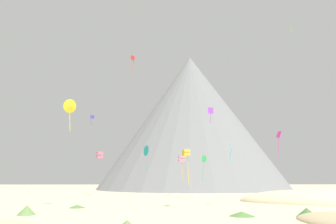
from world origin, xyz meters
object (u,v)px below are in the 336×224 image
object	(u,v)px
kite_cyan_low	(231,148)
kite_pink_low	(181,159)
kite_magenta_low	(279,138)
kite_rainbow_low	(99,155)
bush_low_patch	(307,213)
kite_lime_high	(291,29)
kite_yellow_mid	(70,106)
bush_near_right	(27,210)
rock_massif	(190,122)
kite_red_high	(133,58)
kite_violet_mid	(211,111)
kite_green_low	(204,159)
kite_gold_low	(186,154)
kite_indigo_mid	(92,118)
bush_scatter_east	(242,214)
bush_far_left	(77,206)
kite_teal_low	(147,151)

from	to	relation	value
kite_cyan_low	kite_pink_low	size ratio (longest dim) A/B	0.52
kite_magenta_low	kite_rainbow_low	distance (m)	41.90
bush_low_patch	kite_rainbow_low	distance (m)	52.45
kite_lime_high	kite_yellow_mid	world-z (taller)	kite_lime_high
bush_near_right	rock_massif	size ratio (longest dim) A/B	0.02
kite_red_high	kite_yellow_mid	distance (m)	38.20
kite_red_high	kite_violet_mid	bearing A→B (deg)	44.46
kite_green_low	kite_gold_low	world-z (taller)	kite_green_low
kite_indigo_mid	kite_pink_low	size ratio (longest dim) A/B	0.47
bush_scatter_east	kite_red_high	distance (m)	56.39
bush_scatter_east	kite_violet_mid	bearing A→B (deg)	87.04
bush_far_left	kite_indigo_mid	world-z (taller)	kite_indigo_mid
kite_lime_high	kite_gold_low	distance (m)	35.10
kite_teal_low	kite_lime_high	world-z (taller)	kite_lime_high
kite_gold_low	bush_scatter_east	bearing A→B (deg)	99.15
bush_low_patch	rock_massif	world-z (taller)	rock_massif
bush_near_right	rock_massif	world-z (taller)	rock_massif
kite_violet_mid	kite_magenta_low	world-z (taller)	kite_violet_mid
kite_cyan_low	kite_green_low	world-z (taller)	kite_green_low
kite_teal_low	bush_scatter_east	bearing A→B (deg)	167.35
kite_teal_low	kite_yellow_mid	xyz separation A→B (m)	(-9.96, -28.02, 3.96)
rock_massif	kite_green_low	xyz separation A→B (m)	(-1.60, -51.41, -18.47)
bush_scatter_east	kite_lime_high	size ratio (longest dim) A/B	2.67
bush_low_patch	bush_far_left	bearing A→B (deg)	157.39
rock_massif	kite_lime_high	world-z (taller)	rock_massif
bush_scatter_east	kite_green_low	size ratio (longest dim) A/B	0.46
kite_violet_mid	kite_rainbow_low	distance (m)	29.93
bush_low_patch	kite_magenta_low	distance (m)	23.56
bush_scatter_east	kite_magenta_low	bearing A→B (deg)	57.62
kite_lime_high	kite_rainbow_low	world-z (taller)	kite_lime_high
kite_cyan_low	kite_green_low	distance (m)	26.75
kite_teal_low	kite_lime_high	bearing A→B (deg)	-152.04
rock_massif	kite_pink_low	xyz separation A→B (m)	(-6.77, -48.96, -18.21)
kite_lime_high	kite_magenta_low	distance (m)	22.00
bush_far_left	rock_massif	distance (m)	87.12
kite_pink_low	kite_green_low	xyz separation A→B (m)	(5.17, -2.44, -0.26)
kite_teal_low	kite_gold_low	bearing A→B (deg)	163.10
rock_massif	kite_red_high	xyz separation A→B (m)	(-19.34, -48.48, 8.17)
kite_teal_low	bush_low_patch	bearing A→B (deg)	175.25
kite_indigo_mid	kite_red_high	bearing A→B (deg)	-179.74
kite_red_high	bush_near_right	bearing A→B (deg)	-16.04
kite_magenta_low	kite_indigo_mid	distance (m)	47.61
kite_indigo_mid	kite_green_low	bearing A→B (deg)	-173.84
bush_scatter_east	kite_teal_low	bearing A→B (deg)	107.86
bush_scatter_east	kite_gold_low	size ratio (longest dim) A/B	0.58
bush_near_right	kite_violet_mid	world-z (taller)	kite_violet_mid
bush_far_left	rock_massif	xyz separation A→B (m)	(23.26, 79.60, 26.68)
bush_low_patch	bush_near_right	xyz separation A→B (m)	(-30.17, 2.67, 0.05)
bush_far_left	bush_scatter_east	distance (m)	22.70
kite_violet_mid	kite_rainbow_low	size ratio (longest dim) A/B	1.72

